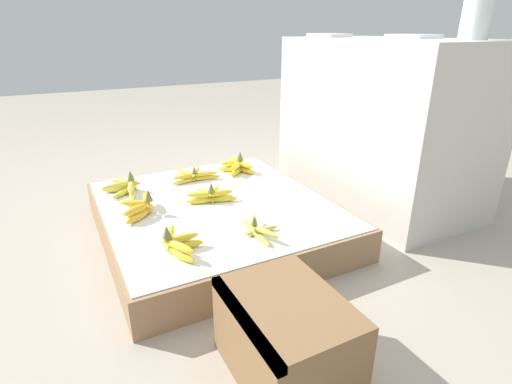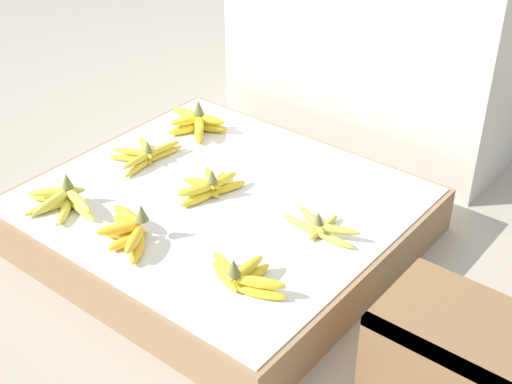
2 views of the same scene
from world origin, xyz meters
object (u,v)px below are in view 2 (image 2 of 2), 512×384
at_px(banana_bunch_front_midright, 244,276).
at_px(banana_bunch_middle_left, 145,154).
at_px(banana_bunch_middle_midright, 320,227).
at_px(banana_bunch_back_left, 196,123).
at_px(wooden_crate, 456,358).
at_px(banana_bunch_middle_midleft, 209,186).
at_px(banana_bunch_front_midleft, 129,231).
at_px(banana_bunch_front_left, 63,200).

relative_size(banana_bunch_front_midright, banana_bunch_middle_left, 0.93).
bearing_deg(banana_bunch_middle_midright, banana_bunch_back_left, 161.02).
height_order(wooden_crate, banana_bunch_middle_midleft, banana_bunch_middle_midleft).
xyz_separation_m(banana_bunch_front_midright, banana_bunch_middle_midleft, (-0.35, 0.27, -0.00)).
relative_size(banana_bunch_front_midleft, banana_bunch_back_left, 0.98).
distance_m(banana_bunch_front_midleft, banana_bunch_back_left, 0.65).
bearing_deg(banana_bunch_middle_midleft, banana_bunch_middle_midright, 5.95).
height_order(banana_bunch_front_midright, banana_bunch_middle_midleft, banana_bunch_front_midright).
height_order(banana_bunch_front_midleft, banana_bunch_back_left, banana_bunch_back_left).
bearing_deg(banana_bunch_front_midright, banana_bunch_front_left, -174.71).
bearing_deg(banana_bunch_front_midleft, banana_bunch_front_midright, 7.27).
height_order(wooden_crate, banana_bunch_back_left, banana_bunch_back_left).
xyz_separation_m(wooden_crate, banana_bunch_middle_left, (-1.16, 0.15, 0.05)).
distance_m(banana_bunch_front_midleft, banana_bunch_middle_midright, 0.52).
xyz_separation_m(banana_bunch_front_left, banana_bunch_back_left, (-0.02, 0.60, 0.01)).
xyz_separation_m(banana_bunch_front_left, banana_bunch_front_midright, (0.63, 0.06, 0.00)).
bearing_deg(banana_bunch_back_left, banana_bunch_front_midleft, -63.50).
bearing_deg(wooden_crate, banana_bunch_front_left, -170.47).
xyz_separation_m(banana_bunch_front_left, banana_bunch_middle_midleft, (0.28, 0.32, -0.00)).
relative_size(banana_bunch_front_midright, banana_bunch_middle_midright, 1.00).
distance_m(banana_bunch_middle_left, banana_bunch_middle_midright, 0.67).
height_order(banana_bunch_front_left, banana_bunch_middle_midright, banana_bunch_front_left).
distance_m(wooden_crate, banana_bunch_front_left, 1.16).
xyz_separation_m(banana_bunch_front_midleft, banana_bunch_front_midright, (0.36, 0.05, -0.00)).
height_order(banana_bunch_front_left, banana_bunch_middle_left, banana_bunch_front_left).
relative_size(banana_bunch_middle_left, banana_bunch_middle_midright, 1.08).
bearing_deg(banana_bunch_middle_left, banana_bunch_front_left, -87.42).
bearing_deg(banana_bunch_middle_midleft, banana_bunch_front_left, -130.62).
distance_m(banana_bunch_front_midright, banana_bunch_middle_midright, 0.31).
relative_size(banana_bunch_front_left, banana_bunch_middle_midright, 1.07).
xyz_separation_m(wooden_crate, banana_bunch_back_left, (-1.17, 0.40, 0.06)).
relative_size(banana_bunch_middle_midright, banana_bunch_back_left, 1.10).
distance_m(banana_bunch_front_left, banana_bunch_back_left, 0.60).
height_order(banana_bunch_front_midleft, banana_bunch_middle_left, banana_bunch_front_midleft).
xyz_separation_m(banana_bunch_front_midright, banana_bunch_middle_midright, (0.02, 0.30, -0.01)).
distance_m(banana_bunch_front_midleft, banana_bunch_middle_midleft, 0.31).
xyz_separation_m(banana_bunch_middle_midleft, banana_bunch_back_left, (-0.30, 0.27, 0.01)).
height_order(banana_bunch_front_left, banana_bunch_middle_midleft, banana_bunch_front_left).
bearing_deg(banana_bunch_front_left, banana_bunch_middle_midright, 29.08).
xyz_separation_m(banana_bunch_middle_left, banana_bunch_middle_midright, (0.67, 0.02, -0.00)).
bearing_deg(banana_bunch_middle_left, banana_bunch_middle_midleft, -3.90).
relative_size(banana_bunch_front_midleft, banana_bunch_middle_midleft, 0.95).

